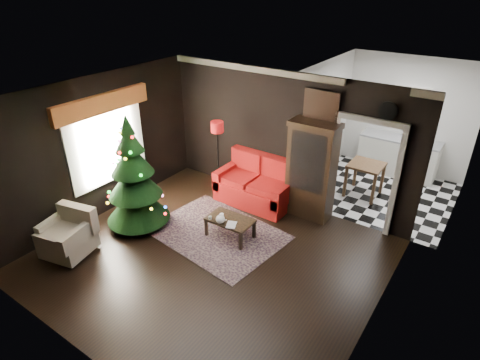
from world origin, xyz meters
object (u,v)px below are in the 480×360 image
Objects in this scene: coffee_table at (230,228)px; teapot at (220,219)px; armchair at (66,232)px; kitchen_table at (364,179)px; wall_clock at (388,110)px; loveseat at (255,182)px; christmas_tree at (134,177)px; curio_cabinet at (311,173)px; floor_lamp at (218,159)px.

teapot reaches higher than coffee_table.
coffee_table is at bearing 32.09° from armchair.
kitchen_table reaches higher than teapot.
kitchen_table is (-0.55, 1.25, -2.00)m from wall_clock.
loveseat is 0.74× the size of christmas_tree.
loveseat is 2.53m from christmas_tree.
teapot is at bearing -81.04° from loveseat.
loveseat is 2.13× the size of armchair.
armchair is (-2.86, -3.59, -0.49)m from curio_cabinet.
armchair is 6.13m from kitchen_table.
teapot is at bearing -117.08° from curio_cabinet.
floor_lamp is 5.37× the size of wall_clock.
armchair is 2.88m from coffee_table.
loveseat is at bearing -137.49° from kitchen_table.
teapot is at bearing -115.92° from kitchen_table.
curio_cabinet is 3.40m from christmas_tree.
wall_clock is 0.43× the size of kitchen_table.
wall_clock reaches higher than teapot.
christmas_tree is at bearing -138.84° from curio_cabinet.
wall_clock reaches higher than curio_cabinet.
armchair is (-0.30, -1.36, -0.59)m from christmas_tree.
curio_cabinet is 5.94× the size of wall_clock.
teapot is (0.24, -1.55, -0.02)m from loveseat.
armchair reaches higher than kitchen_table.
coffee_table is at bearing 71.97° from teapot.
armchair is at bearing -124.96° from kitchen_table.
curio_cabinet reaches higher than teapot.
christmas_tree is 12.38× the size of teapot.
christmas_tree is 2.70× the size of coffee_table.
teapot is 3.56m from kitchen_table.
wall_clock is at bearing 8.53° from curio_cabinet.
loveseat is 2.45m from kitchen_table.
kitchen_table is at bearing 113.75° from wall_clock.
christmas_tree reaches higher than curio_cabinet.
floor_lamp is 1.86m from teapot.
wall_clock is (3.24, 0.52, 1.55)m from floor_lamp.
loveseat is 3.78m from armchair.
floor_lamp is 1.83m from coffee_table.
curio_cabinet reaches higher than floor_lamp.
curio_cabinet is at bearing 41.16° from christmas_tree.
floor_lamp is (-2.04, -0.34, -0.12)m from curio_cabinet.
kitchen_table is (1.56, 3.20, -0.11)m from teapot.
christmas_tree reaches higher than coffee_table.
armchair reaches higher than teapot.
wall_clock reaches higher than coffee_table.
teapot is at bearing -51.54° from floor_lamp.
wall_clock is at bearing 32.75° from christmas_tree.
loveseat is 2.00× the size of coffee_table.
kitchen_table is (2.69, 1.77, -0.45)m from floor_lamp.
curio_cabinet is (1.15, 0.22, 0.45)m from loveseat.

